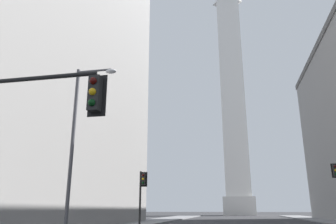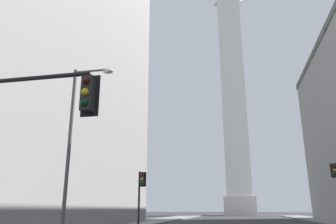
% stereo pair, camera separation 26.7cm
% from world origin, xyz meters
% --- Properties ---
extents(obelisk, '(8.12, 8.12, 70.69)m').
position_xyz_m(obelisk, '(0.00, 88.55, 34.16)').
color(obelisk, silver).
rests_on(obelisk, ground_plane).
extents(traffic_light_near_left, '(4.93, 0.50, 5.71)m').
position_xyz_m(traffic_light_near_left, '(-7.38, 6.55, 4.35)').
color(traffic_light_near_left, black).
rests_on(traffic_light_near_left, ground_plane).
extents(traffic_light_mid_left, '(0.78, 0.50, 4.92)m').
position_xyz_m(traffic_light_mid_left, '(-8.89, 27.08, 3.25)').
color(traffic_light_mid_left, black).
rests_on(traffic_light_mid_left, ground_plane).
extents(street_lamp, '(2.44, 0.36, 9.43)m').
position_xyz_m(street_lamp, '(-8.88, 14.16, 5.63)').
color(street_lamp, '#4C4C51').
rests_on(street_lamp, ground_plane).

